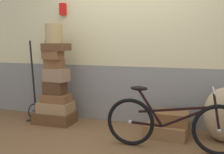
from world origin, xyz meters
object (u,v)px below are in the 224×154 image
at_px(bicycle, 172,124).
at_px(suitcase_8, 167,130).
at_px(luggage_trolley, 41,100).
at_px(suitcase_5, 54,64).
at_px(burlap_sack, 224,115).
at_px(suitcase_2, 56,98).
at_px(suitcase_9, 171,118).
at_px(suitcase_1, 56,107).
at_px(suitcase_0, 55,117).
at_px(suitcase_6, 53,55).
at_px(suitcase_4, 56,75).
at_px(suitcase_7, 56,47).
at_px(wicker_basket, 54,34).
at_px(suitcase_3, 55,88).

bearing_deg(bicycle, suitcase_8, 103.63).
bearing_deg(suitcase_8, luggage_trolley, -176.66).
distance_m(suitcase_5, luggage_trolley, 0.72).
bearing_deg(bicycle, burlap_sack, 41.19).
bearing_deg(suitcase_2, suitcase_8, -0.71).
xyz_separation_m(burlap_sack, bicycle, (-0.62, -0.54, -0.03)).
relative_size(suitcase_9, burlap_sack, 0.64).
height_order(suitcase_8, luggage_trolley, luggage_trolley).
xyz_separation_m(suitcase_1, luggage_trolley, (-0.36, 0.09, 0.08)).
bearing_deg(suitcase_0, suitcase_9, -0.69).
distance_m(suitcase_1, suitcase_9, 1.88).
height_order(suitcase_2, suitcase_9, suitcase_2).
distance_m(suitcase_0, suitcase_5, 0.89).
bearing_deg(suitcase_6, suitcase_4, 27.64).
bearing_deg(suitcase_2, suitcase_9, 0.03).
bearing_deg(suitcase_8, suitcase_1, -174.30).
bearing_deg(suitcase_2, suitcase_4, 62.89).
height_order(suitcase_6, suitcase_9, suitcase_6).
bearing_deg(burlap_sack, suitcase_8, -176.84).
relative_size(suitcase_6, suitcase_7, 0.78).
height_order(suitcase_5, suitcase_7, suitcase_7).
relative_size(suitcase_5, suitcase_8, 0.52).
height_order(luggage_trolley, burlap_sack, luggage_trolley).
distance_m(suitcase_2, suitcase_5, 0.57).
bearing_deg(suitcase_4, bicycle, -7.84).
distance_m(wicker_basket, burlap_sack, 2.79).
height_order(suitcase_0, suitcase_7, suitcase_7).
relative_size(suitcase_0, suitcase_7, 1.62).
relative_size(suitcase_8, suitcase_9, 1.24).
bearing_deg(suitcase_2, bicycle, -15.38).
height_order(suitcase_2, suitcase_8, suitcase_2).
relative_size(suitcase_0, luggage_trolley, 0.47).
distance_m(suitcase_3, burlap_sack, 2.58).
relative_size(suitcase_3, suitcase_9, 0.71).
bearing_deg(suitcase_8, suitcase_7, -174.57).
height_order(suitcase_0, suitcase_8, suitcase_0).
bearing_deg(suitcase_3, suitcase_9, 0.15).
xyz_separation_m(suitcase_5, suitcase_7, (0.06, -0.02, 0.27)).
height_order(suitcase_4, suitcase_8, suitcase_4).
height_order(wicker_basket, bicycle, wicker_basket).
bearing_deg(suitcase_7, wicker_basket, -166.10).
xyz_separation_m(suitcase_1, burlap_sack, (2.57, 0.04, 0.10)).
distance_m(suitcase_2, suitcase_4, 0.38).
distance_m(suitcase_0, suitcase_6, 1.03).
distance_m(suitcase_8, luggage_trolley, 2.20).
height_order(suitcase_5, luggage_trolley, luggage_trolley).
distance_m(suitcase_1, bicycle, 2.01).
bearing_deg(luggage_trolley, suitcase_4, -13.55).
xyz_separation_m(suitcase_3, suitcase_6, (-0.01, -0.02, 0.54)).
bearing_deg(suitcase_9, suitcase_1, 179.07).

